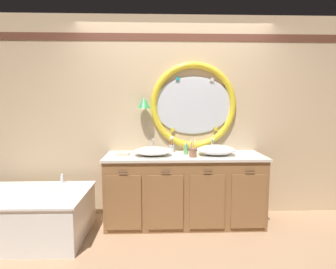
# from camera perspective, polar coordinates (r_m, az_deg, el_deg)

# --- Properties ---
(ground_plane) EXTENTS (14.00, 14.00, 0.00)m
(ground_plane) POSITION_cam_1_polar(r_m,az_deg,el_deg) (3.36, 2.02, -19.63)
(ground_plane) COLOR tan
(back_wall_assembly) EXTENTS (6.40, 0.26, 2.60)m
(back_wall_assembly) POSITION_cam_1_polar(r_m,az_deg,el_deg) (3.60, 1.77, 3.91)
(back_wall_assembly) COLOR #D6B78E
(back_wall_assembly) RESTS_ON ground_plane
(vanity_counter) EXTENTS (1.93, 0.65, 0.86)m
(vanity_counter) POSITION_cam_1_polar(r_m,az_deg,el_deg) (3.43, 3.41, -11.31)
(vanity_counter) COLOR olive
(vanity_counter) RESTS_ON ground_plane
(bathtub) EXTENTS (1.73, 0.91, 0.62)m
(bathtub) POSITION_cam_1_polar(r_m,az_deg,el_deg) (3.56, -30.63, -13.60)
(bathtub) COLOR white
(bathtub) RESTS_ON ground_plane
(sink_basin_left) EXTENTS (0.46, 0.46, 0.11)m
(sink_basin_left) POSITION_cam_1_polar(r_m,az_deg,el_deg) (3.28, -3.20, -3.50)
(sink_basin_left) COLOR white
(sink_basin_left) RESTS_ON vanity_counter
(sink_basin_right) EXTENTS (0.46, 0.46, 0.13)m
(sink_basin_right) POSITION_cam_1_polar(r_m,az_deg,el_deg) (3.35, 10.08, -3.21)
(sink_basin_right) COLOR white
(sink_basin_right) RESTS_ON vanity_counter
(faucet_set_left) EXTENTS (0.24, 0.12, 0.18)m
(faucet_set_left) POSITION_cam_1_polar(r_m,az_deg,el_deg) (3.52, -3.11, -2.54)
(faucet_set_left) COLOR silver
(faucet_set_left) RESTS_ON vanity_counter
(faucet_set_right) EXTENTS (0.23, 0.14, 0.18)m
(faucet_set_right) POSITION_cam_1_polar(r_m,az_deg,el_deg) (3.59, 9.26, -2.43)
(faucet_set_right) COLOR silver
(faucet_set_right) RESTS_ON vanity_counter
(toothbrush_holder_left) EXTENTS (0.08, 0.08, 0.21)m
(toothbrush_holder_left) POSITION_cam_1_polar(r_m,az_deg,el_deg) (3.49, 0.75, -2.79)
(toothbrush_holder_left) COLOR silver
(toothbrush_holder_left) RESTS_ON vanity_counter
(toothbrush_holder_right) EXTENTS (0.09, 0.09, 0.21)m
(toothbrush_holder_right) POSITION_cam_1_polar(r_m,az_deg,el_deg) (3.19, 5.27, -3.73)
(toothbrush_holder_right) COLOR #996647
(toothbrush_holder_right) RESTS_ON vanity_counter
(soap_dispenser) EXTENTS (0.06, 0.07, 0.15)m
(soap_dispenser) POSITION_cam_1_polar(r_m,az_deg,el_deg) (3.36, 3.82, -3.09)
(soap_dispenser) COLOR #6BAD66
(soap_dispenser) RESTS_ON vanity_counter
(folded_hand_towel) EXTENTS (0.16, 0.13, 0.03)m
(folded_hand_towel) POSITION_cam_1_polar(r_m,az_deg,el_deg) (3.34, -9.49, -4.06)
(folded_hand_towel) COLOR beige
(folded_hand_towel) RESTS_ON vanity_counter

